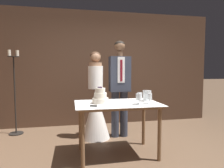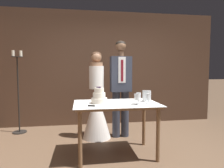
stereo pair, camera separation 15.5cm
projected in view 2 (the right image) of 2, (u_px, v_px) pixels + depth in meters
The scene contains 12 objects.
ground_plane at pixel (129, 164), 2.81m from camera, with size 40.00×40.00×0.00m, color brown.
wall_back at pixel (108, 68), 4.84m from camera, with size 5.31×0.12×2.69m, color #513828.
cake_table at pixel (116, 110), 3.05m from camera, with size 1.28×0.82×0.81m.
tiered_cake at pixel (99, 97), 3.03m from camera, with size 0.25×0.25×0.25m.
cake_knife at pixel (98, 106), 2.76m from camera, with size 0.44×0.15×0.02m.
wine_glass_near at pixel (137, 98), 2.89m from camera, with size 0.08×0.08×0.16m.
wine_glass_middle at pixel (148, 97), 2.97m from camera, with size 0.08×0.08×0.16m.
wine_glass_far at pixel (139, 96), 2.99m from camera, with size 0.07×0.07×0.17m.
hurricane_candle at pixel (147, 96), 3.19m from camera, with size 0.14×0.14×0.17m.
bride at pixel (97, 107), 3.83m from camera, with size 0.54×0.54×1.66m.
groom at pixel (121, 84), 3.87m from camera, with size 0.39×0.25×1.87m.
candle_stand at pixel (18, 95), 4.12m from camera, with size 0.28×0.28×1.71m.
Camera 2 is at (-0.66, -2.64, 1.34)m, focal length 32.00 mm.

